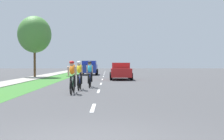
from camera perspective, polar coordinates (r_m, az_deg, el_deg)
The scene contains 10 objects.
ground_plane at distance 24.97m, azimuth -1.97°, elevation -2.03°, with size 120.00×120.00×0.00m, color #424244.
grass_verge at distance 25.49m, azimuth -12.46°, elevation -1.98°, with size 2.43×70.00×0.01m, color #38722D.
sidewalk_concrete at distance 26.01m, azimuth -17.19°, elevation -1.94°, with size 1.94×70.00×0.10m, color #9E998E.
lane_markings_center at distance 28.97m, azimuth -1.82°, elevation -1.56°, with size 0.12×52.20×0.01m.
cyclist_lead at distance 13.85m, azimuth -7.90°, elevation -1.35°, with size 0.42×1.72×1.58m.
cyclist_trailing at distance 15.86m, azimuth -6.51°, elevation -1.01°, with size 0.42×1.72×1.58m.
cyclist_distant at distance 17.48m, azimuth -4.42°, elevation -0.79°, with size 0.42×1.72×1.58m.
sedan_red at distance 26.02m, azimuth 1.72°, elevation -0.20°, with size 1.98×4.30×1.52m.
suv_blue at distance 36.70m, azimuth -4.54°, elevation 0.51°, with size 2.15×4.70×1.79m.
street_tree_near at distance 31.46m, azimuth -15.17°, elevation 6.83°, with size 3.51×3.51×6.45m.
Camera 1 is at (0.48, -4.93, 1.45)m, focal length 45.92 mm.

